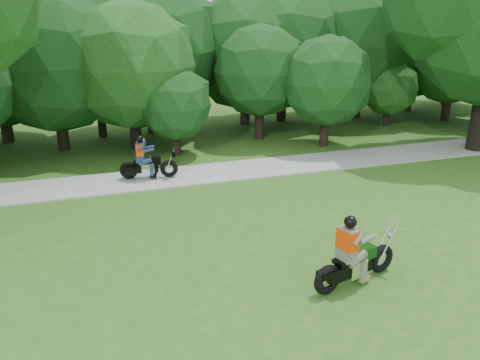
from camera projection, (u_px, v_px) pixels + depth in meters
ground at (351, 277)px, 10.66m from camera, size 100.00×100.00×0.00m
walkway at (242, 170)px, 17.82m from camera, size 60.00×2.20×0.06m
tree_line at (200, 55)px, 22.69m from camera, size 39.22×12.29×7.61m
chopper_motorcycle at (353, 259)px, 10.21m from camera, size 2.34×0.99×1.69m
touring_motorcycle at (145, 163)px, 16.66m from camera, size 2.07×0.85×1.58m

